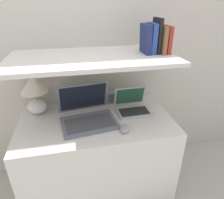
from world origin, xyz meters
The scene contains 14 objects.
wall_back centered at (0.00, 0.71, 1.20)m, with size 6.00×0.05×2.40m.
desk centered at (0.00, 0.32, 0.36)m, with size 1.14×0.65×0.72m.
back_riser centered at (0.00, 0.67, 0.58)m, with size 1.14×0.04×1.15m.
shelf centered at (0.00, 0.40, 1.17)m, with size 1.14×0.58×0.03m.
table_lamp centered at (-0.44, 0.51, 0.90)m, with size 0.20×0.20×0.32m.
laptop_large centered at (-0.06, 0.32, 0.77)m, with size 0.43×0.39×0.26m.
laptop_small centered at (0.30, 0.38, 0.76)m, with size 0.26×0.24×0.18m.
computer_mouse centered at (0.17, 0.14, 0.73)m, with size 0.10×0.12×0.03m.
router_box centered at (0.18, 0.56, 0.77)m, with size 0.11×0.06×0.10m.
book_red centered at (0.53, 0.40, 1.27)m, with size 0.03×0.17×0.19m.
book_brown centered at (0.49, 0.40, 1.27)m, with size 0.03×0.18×0.19m.
book_black centered at (0.46, 0.40, 1.30)m, with size 0.02×0.13×0.24m.
book_blue centered at (0.42, 0.40, 1.28)m, with size 0.04×0.14×0.20m.
book_navy centered at (0.38, 0.40, 1.28)m, with size 0.04×0.15×0.20m.
Camera 1 is at (-0.14, -0.95, 1.52)m, focal length 32.00 mm.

